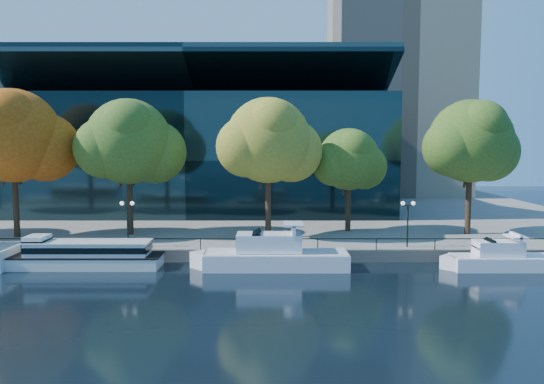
{
  "coord_description": "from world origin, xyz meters",
  "views": [
    {
      "loc": [
        6.14,
        -41.26,
        10.18
      ],
      "look_at": [
        6.1,
        8.0,
        5.5
      ],
      "focal_mm": 35.0,
      "sensor_mm": 36.0,
      "label": 1
    }
  ],
  "objects_px": {
    "tree_1": "(14,138)",
    "tree_5": "(472,143)",
    "tour_boat": "(80,254)",
    "cruiser_far": "(498,258)",
    "tree_2": "(130,144)",
    "lamp_2": "(408,213)",
    "tree_3": "(270,142)",
    "tree_4": "(350,161)",
    "lamp_1": "(127,213)",
    "cruiser_near": "(270,254)"
  },
  "relations": [
    {
      "from": "cruiser_near",
      "to": "lamp_2",
      "type": "bearing_deg",
      "value": 17.7
    },
    {
      "from": "cruiser_near",
      "to": "tree_5",
      "type": "bearing_deg",
      "value": 27.59
    },
    {
      "from": "tree_1",
      "to": "lamp_2",
      "type": "relative_size",
      "value": 3.53
    },
    {
      "from": "tree_3",
      "to": "lamp_2",
      "type": "height_order",
      "value": "tree_3"
    },
    {
      "from": "tree_3",
      "to": "tree_4",
      "type": "distance_m",
      "value": 9.13
    },
    {
      "from": "cruiser_far",
      "to": "tree_3",
      "type": "relative_size",
      "value": 0.67
    },
    {
      "from": "tour_boat",
      "to": "tree_4",
      "type": "relative_size",
      "value": 1.31
    },
    {
      "from": "cruiser_near",
      "to": "tree_4",
      "type": "xyz_separation_m",
      "value": [
        8.13,
        12.18,
        7.11
      ]
    },
    {
      "from": "tree_3",
      "to": "lamp_1",
      "type": "relative_size",
      "value": 3.33
    },
    {
      "from": "tour_boat",
      "to": "lamp_1",
      "type": "height_order",
      "value": "lamp_1"
    },
    {
      "from": "tree_5",
      "to": "lamp_2",
      "type": "xyz_separation_m",
      "value": [
        -7.88,
        -6.56,
        -6.09
      ]
    },
    {
      "from": "tour_boat",
      "to": "tree_4",
      "type": "distance_m",
      "value": 27.35
    },
    {
      "from": "cruiser_near",
      "to": "tree_3",
      "type": "xyz_separation_m",
      "value": [
        -0.05,
        8.59,
        8.99
      ]
    },
    {
      "from": "lamp_2",
      "to": "tree_4",
      "type": "bearing_deg",
      "value": 114.96
    },
    {
      "from": "cruiser_near",
      "to": "tree_2",
      "type": "distance_m",
      "value": 19.16
    },
    {
      "from": "cruiser_near",
      "to": "tree_3",
      "type": "bearing_deg",
      "value": 90.31
    },
    {
      "from": "tree_2",
      "to": "lamp_2",
      "type": "bearing_deg",
      "value": -13.5
    },
    {
      "from": "tree_2",
      "to": "tree_3",
      "type": "bearing_deg",
      "value": -5.95
    },
    {
      "from": "tree_2",
      "to": "tree_5",
      "type": "relative_size",
      "value": 1.0
    },
    {
      "from": "lamp_1",
      "to": "lamp_2",
      "type": "distance_m",
      "value": 24.48
    },
    {
      "from": "tour_boat",
      "to": "tree_3",
      "type": "xyz_separation_m",
      "value": [
        15.42,
        8.25,
        9.03
      ]
    },
    {
      "from": "cruiser_far",
      "to": "tour_boat",
      "type": "bearing_deg",
      "value": 178.85
    },
    {
      "from": "tour_boat",
      "to": "cruiser_near",
      "type": "xyz_separation_m",
      "value": [
        15.46,
        -0.34,
        0.04
      ]
    },
    {
      "from": "tree_1",
      "to": "tree_5",
      "type": "distance_m",
      "value": 44.31
    },
    {
      "from": "cruiser_near",
      "to": "tree_5",
      "type": "height_order",
      "value": "tree_5"
    },
    {
      "from": "tour_boat",
      "to": "tree_5",
      "type": "xyz_separation_m",
      "value": [
        35.35,
        10.06,
        8.96
      ]
    },
    {
      "from": "cruiser_near",
      "to": "lamp_1",
      "type": "distance_m",
      "value": 13.35
    },
    {
      "from": "tour_boat",
      "to": "lamp_2",
      "type": "relative_size",
      "value": 3.42
    },
    {
      "from": "tour_boat",
      "to": "cruiser_far",
      "type": "relative_size",
      "value": 1.53
    },
    {
      "from": "lamp_2",
      "to": "cruiser_far",
      "type": "bearing_deg",
      "value": -33.92
    },
    {
      "from": "tree_3",
      "to": "lamp_2",
      "type": "relative_size",
      "value": 3.33
    },
    {
      "from": "tree_3",
      "to": "lamp_2",
      "type": "distance_m",
      "value": 14.35
    },
    {
      "from": "cruiser_near",
      "to": "tree_1",
      "type": "bearing_deg",
      "value": 160.34
    },
    {
      "from": "lamp_2",
      "to": "tree_3",
      "type": "bearing_deg",
      "value": 158.49
    },
    {
      "from": "tour_boat",
      "to": "tree_2",
      "type": "distance_m",
      "value": 13.26
    },
    {
      "from": "cruiser_far",
      "to": "tree_1",
      "type": "bearing_deg",
      "value": 168.01
    },
    {
      "from": "tour_boat",
      "to": "tree_1",
      "type": "height_order",
      "value": "tree_1"
    },
    {
      "from": "cruiser_near",
      "to": "tree_2",
      "type": "relative_size",
      "value": 0.95
    },
    {
      "from": "tree_2",
      "to": "tree_4",
      "type": "distance_m",
      "value": 22.03
    },
    {
      "from": "tree_2",
      "to": "lamp_2",
      "type": "relative_size",
      "value": 3.32
    },
    {
      "from": "tour_boat",
      "to": "lamp_2",
      "type": "distance_m",
      "value": 27.85
    },
    {
      "from": "tree_2",
      "to": "tour_boat",
      "type": "bearing_deg",
      "value": -100.2
    },
    {
      "from": "tree_1",
      "to": "lamp_1",
      "type": "height_order",
      "value": "tree_1"
    },
    {
      "from": "tree_1",
      "to": "tree_2",
      "type": "xyz_separation_m",
      "value": [
        10.66,
        1.3,
        -0.56
      ]
    },
    {
      "from": "cruiser_near",
      "to": "tree_3",
      "type": "relative_size",
      "value": 0.95
    },
    {
      "from": "tour_boat",
      "to": "tree_1",
      "type": "relative_size",
      "value": 0.97
    },
    {
      "from": "tree_5",
      "to": "tree_3",
      "type": "bearing_deg",
      "value": -174.83
    },
    {
      "from": "cruiser_near",
      "to": "lamp_2",
      "type": "height_order",
      "value": "lamp_2"
    },
    {
      "from": "cruiser_near",
      "to": "lamp_1",
      "type": "xyz_separation_m",
      "value": [
        -12.47,
        3.84,
        2.83
      ]
    },
    {
      "from": "tour_boat",
      "to": "cruiser_near",
      "type": "relative_size",
      "value": 1.08
    }
  ]
}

